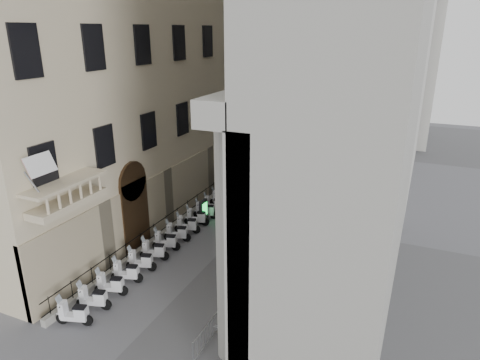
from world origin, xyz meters
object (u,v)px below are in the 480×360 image
object	(u,v)px
security_tent	(236,157)
scooter_0	(76,324)
street_lamp	(223,151)
pedestrian_a	(299,167)
info_kiosk	(203,211)
pedestrian_b	(312,164)

from	to	relation	value
security_tent	scooter_0	bearing A→B (deg)	-88.58
street_lamp	pedestrian_a	world-z (taller)	street_lamp
scooter_0	pedestrian_a	size ratio (longest dim) A/B	0.75
info_kiosk	scooter_0	bearing A→B (deg)	-87.85
street_lamp	info_kiosk	size ratio (longest dim) A/B	4.26
scooter_0	street_lamp	bearing A→B (deg)	-16.90
info_kiosk	pedestrian_b	world-z (taller)	pedestrian_b
security_tent	info_kiosk	world-z (taller)	security_tent
street_lamp	security_tent	bearing A→B (deg)	120.09
street_lamp	pedestrian_b	bearing A→B (deg)	88.13
scooter_0	pedestrian_a	world-z (taller)	pedestrian_a
street_lamp	pedestrian_a	distance (m)	9.63
pedestrian_b	scooter_0	bearing A→B (deg)	114.49
pedestrian_a	pedestrian_b	size ratio (longest dim) A/B	1.02
scooter_0	street_lamp	xyz separation A→B (m)	(-0.05, 15.92, 4.21)
security_tent	info_kiosk	bearing A→B (deg)	-84.57
security_tent	pedestrian_a	xyz separation A→B (m)	(4.02, 4.96, -1.75)
street_lamp	pedestrian_b	world-z (taller)	street_lamp
security_tent	pedestrian_a	distance (m)	6.62
street_lamp	info_kiosk	bearing A→B (deg)	-63.29
pedestrian_a	scooter_0	bearing A→B (deg)	60.78
scooter_0	pedestrian_b	size ratio (longest dim) A/B	0.77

